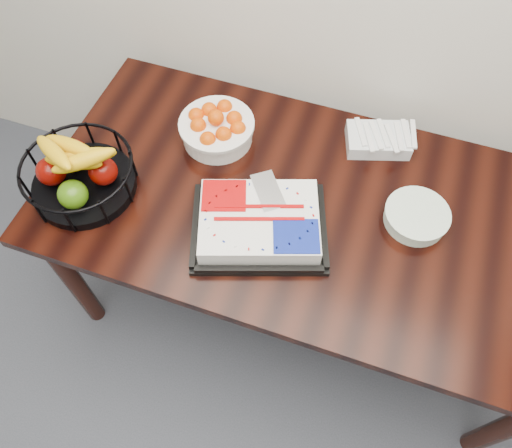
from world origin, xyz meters
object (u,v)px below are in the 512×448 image
(plate_stack, at_px, (416,217))
(tangerine_bowl, at_px, (217,125))
(fruit_basket, at_px, (79,173))
(cake_tray, at_px, (259,223))
(table, at_px, (309,220))

(plate_stack, bearing_deg, tangerine_bowl, 170.82)
(fruit_basket, distance_m, plate_stack, 1.09)
(fruit_basket, xyz_separation_m, plate_stack, (1.06, 0.23, -0.05))
(cake_tray, height_order, fruit_basket, fruit_basket)
(table, bearing_deg, tangerine_bowl, 156.92)
(table, relative_size, tangerine_bowl, 6.80)
(tangerine_bowl, bearing_deg, fruit_basket, -134.18)
(table, bearing_deg, cake_tray, -133.36)
(tangerine_bowl, height_order, fruit_basket, fruit_basket)
(cake_tray, height_order, plate_stack, cake_tray)
(tangerine_bowl, bearing_deg, plate_stack, -9.18)
(table, distance_m, tangerine_bowl, 0.46)
(cake_tray, distance_m, plate_stack, 0.50)
(table, distance_m, plate_stack, 0.35)
(cake_tray, distance_m, fruit_basket, 0.61)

